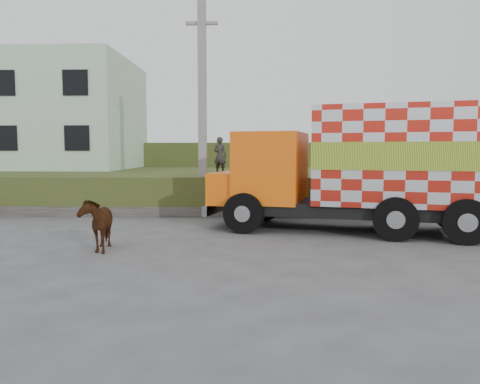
{
  "coord_description": "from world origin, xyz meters",
  "views": [
    {
      "loc": [
        1.01,
        -13.15,
        2.47
      ],
      "look_at": [
        0.57,
        0.23,
        1.3
      ],
      "focal_mm": 35.0,
      "sensor_mm": 36.0,
      "label": 1
    }
  ],
  "objects_px": {
    "pedestrian": "(220,156)",
    "cow": "(97,223)",
    "utility_pole": "(202,108)",
    "cargo_truck": "(364,168)"
  },
  "relations": [
    {
      "from": "cow",
      "to": "pedestrian",
      "type": "bearing_deg",
      "value": 59.97
    },
    {
      "from": "utility_pole",
      "to": "cow",
      "type": "xyz_separation_m",
      "value": [
        -1.96,
        -6.3,
        -3.4
      ]
    },
    {
      "from": "cow",
      "to": "cargo_truck",
      "type": "bearing_deg",
      "value": 9.19
    },
    {
      "from": "utility_pole",
      "to": "pedestrian",
      "type": "height_order",
      "value": "utility_pole"
    },
    {
      "from": "cargo_truck",
      "to": "cow",
      "type": "xyz_separation_m",
      "value": [
        -7.26,
        -2.89,
        -1.27
      ]
    },
    {
      "from": "utility_pole",
      "to": "cargo_truck",
      "type": "relative_size",
      "value": 0.9
    },
    {
      "from": "utility_pole",
      "to": "cargo_truck",
      "type": "distance_m",
      "value": 6.65
    },
    {
      "from": "cargo_truck",
      "to": "cow",
      "type": "bearing_deg",
      "value": -143.81
    },
    {
      "from": "utility_pole",
      "to": "pedestrian",
      "type": "distance_m",
      "value": 2.48
    },
    {
      "from": "pedestrian",
      "to": "cow",
      "type": "bearing_deg",
      "value": 94.25
    }
  ]
}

